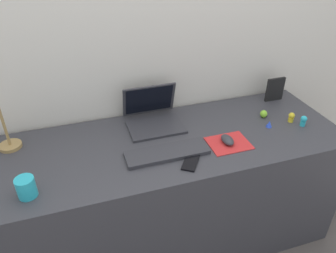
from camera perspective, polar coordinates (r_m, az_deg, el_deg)
The scene contains 15 objects.
ground_plane at distance 2.20m, azimuth 0.44°, elevation -18.44°, with size 6.00×6.00×0.00m, color #59514C.
back_wall at distance 1.96m, azimuth -2.89°, elevation 5.47°, with size 3.06×0.05×1.65m, color silver.
desk at distance 1.93m, azimuth 0.48°, elevation -11.51°, with size 1.86×0.66×0.74m, color #38383D.
laptop at distance 1.82m, azimuth -2.70°, elevation 2.09°, with size 0.30×0.27×0.21m.
keyboard at distance 1.59m, azimuth -0.17°, elevation -4.60°, with size 0.41×0.13×0.02m, color #333338.
mousepad at distance 1.70m, azimuth 10.59°, elevation -2.88°, with size 0.21×0.17×0.00m, color red.
mouse at distance 1.69m, azimuth 10.37°, elevation -2.31°, with size 0.06×0.10×0.03m, color #333338.
cell_phone at distance 1.55m, azimuth 4.00°, elevation -6.26°, with size 0.06×0.13×0.01m, color black.
desk_lamp at distance 1.72m, azimuth -27.11°, elevation 0.32°, with size 0.11×0.16×0.34m.
picture_frame at distance 2.16m, azimuth 18.25°, elevation 6.21°, with size 0.12×0.02×0.15m, color black.
coffee_mug at distance 1.48m, azimuth -23.63°, elevation -9.76°, with size 0.08×0.08×0.09m, color #28B7CC.
toy_figurine_blue at distance 1.88m, azimuth 17.33°, elevation 0.42°, with size 0.03×0.03×0.04m, color blue.
toy_figurine_cyan at distance 1.95m, azimuth 22.66°, elevation 0.99°, with size 0.04×0.04×0.06m.
toy_figurine_yellow at distance 1.97m, azimuth 20.83°, elevation 1.58°, with size 0.03×0.03×0.06m.
toy_figurine_lime at distance 1.96m, azimuth 16.44°, elevation 2.14°, with size 0.04×0.04×0.04m, color #8CDB33.
Camera 1 is at (-0.45, -1.32, 1.71)m, focal length 34.75 mm.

